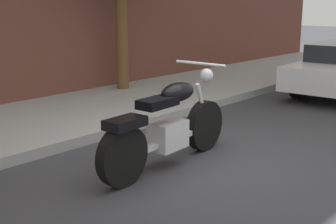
# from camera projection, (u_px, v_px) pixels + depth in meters

# --- Properties ---
(ground_plane) EXTENTS (60.00, 60.00, 0.00)m
(ground_plane) POSITION_uv_depth(u_px,v_px,m) (219.00, 162.00, 5.32)
(ground_plane) COLOR #38383D
(sidewalk) EXTENTS (21.31, 2.54, 0.14)m
(sidewalk) POSITION_uv_depth(u_px,v_px,m) (69.00, 116.00, 7.22)
(sidewalk) COLOR #9E9E9E
(sidewalk) RESTS_ON ground
(motorcycle) EXTENTS (2.13, 0.70, 1.14)m
(motorcycle) POSITION_uv_depth(u_px,v_px,m) (168.00, 127.00, 5.11)
(motorcycle) COLOR black
(motorcycle) RESTS_ON ground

